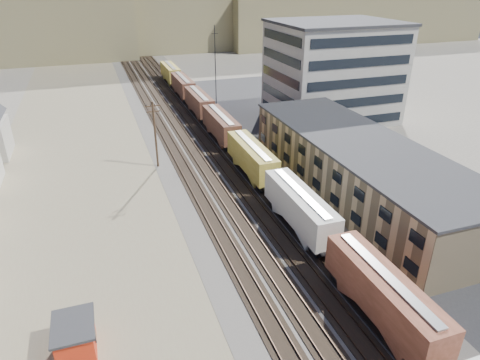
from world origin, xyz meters
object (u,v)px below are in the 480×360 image
object	(u,v)px
parked_car_blue	(312,119)
freight_train	(235,139)
maintenance_shed	(76,338)
utility_pole_north	(155,133)

from	to	relation	value
parked_car_blue	freight_train	bearing A→B (deg)	-165.28
maintenance_shed	parked_car_blue	bearing A→B (deg)	45.70
utility_pole_north	maintenance_shed	distance (m)	35.38
freight_train	parked_car_blue	distance (m)	22.72
freight_train	parked_car_blue	bearing A→B (deg)	29.82
utility_pole_north	maintenance_shed	xyz separation A→B (m)	(-11.62, -33.20, -3.79)
freight_train	maintenance_shed	size ratio (longest dim) A/B	29.76
utility_pole_north	parked_car_blue	bearing A→B (deg)	19.69
freight_train	maintenance_shed	xyz separation A→B (m)	(-23.91, -33.38, -1.29)
freight_train	utility_pole_north	distance (m)	12.55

